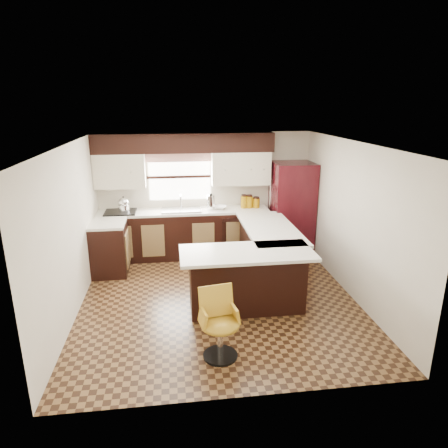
{
  "coord_description": "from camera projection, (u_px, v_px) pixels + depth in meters",
  "views": [
    {
      "loc": [
        -0.65,
        -5.6,
        2.97
      ],
      "look_at": [
        0.15,
        0.45,
        1.08
      ],
      "focal_mm": 32.0,
      "sensor_mm": 36.0,
      "label": 1
    }
  ],
  "objects": [
    {
      "name": "canister_med",
      "position": [
        249.0,
        202.0,
        7.88
      ],
      "size": [
        0.14,
        0.14,
        0.23
      ],
      "primitive_type": "cylinder",
      "color": "#966906",
      "rests_on": "counter_back"
    },
    {
      "name": "floor",
      "position": [
        219.0,
        299.0,
        6.27
      ],
      "size": [
        4.4,
        4.4,
        0.0
      ],
      "primitive_type": "plane",
      "color": "#49301A",
      "rests_on": "ground"
    },
    {
      "name": "canister_small",
      "position": [
        256.0,
        203.0,
        7.9
      ],
      "size": [
        0.14,
        0.14,
        0.18
      ],
      "primitive_type": "cylinder",
      "color": "#966906",
      "rests_on": "counter_back"
    },
    {
      "name": "percolator",
      "position": [
        211.0,
        202.0,
        7.76
      ],
      "size": [
        0.15,
        0.15,
        0.28
      ],
      "primitive_type": "cylinder",
      "color": "silver",
      "rests_on": "counter_back"
    },
    {
      "name": "wall_right",
      "position": [
        353.0,
        221.0,
        6.18
      ],
      "size": [
        0.0,
        4.4,
        4.4
      ],
      "primitive_type": "plane",
      "rotation": [
        1.57,
        0.0,
        -1.57
      ],
      "color": "beige",
      "rests_on": "floor"
    },
    {
      "name": "canister_large",
      "position": [
        244.0,
        202.0,
        7.86
      ],
      "size": [
        0.13,
        0.13,
        0.24
      ],
      "primitive_type": "cylinder",
      "color": "#966906",
      "rests_on": "counter_back"
    },
    {
      "name": "wall_left",
      "position": [
        71.0,
        232.0,
        5.65
      ],
      "size": [
        0.0,
        4.4,
        4.4
      ],
      "primitive_type": "plane",
      "rotation": [
        1.57,
        0.0,
        1.57
      ],
      "color": "beige",
      "rests_on": "floor"
    },
    {
      "name": "ceiling",
      "position": [
        218.0,
        144.0,
        5.56
      ],
      "size": [
        4.4,
        4.4,
        0.0
      ],
      "primitive_type": "plane",
      "rotation": [
        3.14,
        0.0,
        0.0
      ],
      "color": "silver",
      "rests_on": "wall_back"
    },
    {
      "name": "bar_chair",
      "position": [
        220.0,
        325.0,
        4.72
      ],
      "size": [
        0.53,
        0.53,
        0.86
      ],
      "primitive_type": null,
      "rotation": [
        0.0,
        0.0,
        0.17
      ],
      "color": "#BB8D21",
      "rests_on": "floor"
    },
    {
      "name": "counter_pen_return",
      "position": [
        247.0,
        253.0,
        5.62
      ],
      "size": [
        1.89,
        0.84,
        0.04
      ],
      "primitive_type": "cube",
      "color": "silver",
      "rests_on": "peninsula_return"
    },
    {
      "name": "dishwasher",
      "position": [
        237.0,
        238.0,
        7.74
      ],
      "size": [
        0.58,
        0.03,
        0.78
      ],
      "primitive_type": "cube",
      "color": "black",
      "rests_on": "floor"
    },
    {
      "name": "counter_pen_long",
      "position": [
        270.0,
        228.0,
        6.71
      ],
      "size": [
        0.84,
        1.95,
        0.04
      ],
      "primitive_type": "cube",
      "color": "silver",
      "rests_on": "peninsula_long"
    },
    {
      "name": "window_pane",
      "position": [
        180.0,
        177.0,
        7.81
      ],
      "size": [
        1.2,
        0.02,
        0.9
      ],
      "primitive_type": "cube",
      "color": "white",
      "rests_on": "wall_back"
    },
    {
      "name": "sink",
      "position": [
        181.0,
        210.0,
        7.7
      ],
      "size": [
        0.75,
        0.45,
        0.03
      ],
      "primitive_type": "cube",
      "color": "#B2B2B7",
      "rests_on": "counter_back"
    },
    {
      "name": "base_cab_left",
      "position": [
        110.0,
        249.0,
        7.09
      ],
      "size": [
        0.6,
        0.7,
        0.9
      ],
      "primitive_type": "cube",
      "color": "black",
      "rests_on": "floor"
    },
    {
      "name": "cooktop",
      "position": [
        120.0,
        212.0,
        7.56
      ],
      "size": [
        0.58,
        0.5,
        0.02
      ],
      "primitive_type": "cube",
      "color": "black",
      "rests_on": "counter_back"
    },
    {
      "name": "peninsula_long",
      "position": [
        266.0,
        255.0,
        6.84
      ],
      "size": [
        0.6,
        1.95,
        0.9
      ],
      "primitive_type": "cube",
      "color": "black",
      "rests_on": "floor"
    },
    {
      "name": "wall_front",
      "position": [
        245.0,
        294.0,
        3.83
      ],
      "size": [
        4.4,
        0.0,
        4.4
      ],
      "primitive_type": "plane",
      "rotation": [
        -1.57,
        0.0,
        0.0
      ],
      "color": "beige",
      "rests_on": "floor"
    },
    {
      "name": "valance",
      "position": [
        179.0,
        157.0,
        7.66
      ],
      "size": [
        1.3,
        0.06,
        0.18
      ],
      "primitive_type": "cube",
      "color": "#D19B93",
      "rests_on": "wall_back"
    },
    {
      "name": "wall_back",
      "position": [
        205.0,
        193.0,
        8.0
      ],
      "size": [
        4.4,
        0.0,
        4.4
      ],
      "primitive_type": "plane",
      "rotation": [
        1.57,
        0.0,
        0.0
      ],
      "color": "beige",
      "rests_on": "floor"
    },
    {
      "name": "soffit",
      "position": [
        184.0,
        143.0,
        7.48
      ],
      "size": [
        3.4,
        0.35,
        0.36
      ],
      "primitive_type": "cube",
      "color": "black",
      "rests_on": "wall_back"
    },
    {
      "name": "peninsula_return",
      "position": [
        247.0,
        281.0,
        5.85
      ],
      "size": [
        1.65,
        0.6,
        0.9
      ],
      "primitive_type": "cube",
      "color": "black",
      "rests_on": "floor"
    },
    {
      "name": "upper_cab_left",
      "position": [
        120.0,
        171.0,
        7.48
      ],
      "size": [
        0.94,
        0.35,
        0.64
      ],
      "primitive_type": "cube",
      "color": "beige",
      "rests_on": "wall_back"
    },
    {
      "name": "counter_left",
      "position": [
        108.0,
        224.0,
        6.96
      ],
      "size": [
        0.6,
        0.7,
        0.04
      ],
      "primitive_type": "cube",
      "color": "silver",
      "rests_on": "base_cab_left"
    },
    {
      "name": "kettle",
      "position": [
        124.0,
        204.0,
        7.52
      ],
      "size": [
        0.21,
        0.21,
        0.29
      ],
      "primitive_type": null,
      "color": "silver",
      "rests_on": "cooktop"
    },
    {
      "name": "mixing_bowl",
      "position": [
        220.0,
        207.0,
        7.81
      ],
      "size": [
        0.33,
        0.33,
        0.06
      ],
      "primitive_type": "imported",
      "rotation": [
        0.0,
        0.0,
        -0.39
      ],
      "color": "white",
      "rests_on": "counter_back"
    },
    {
      "name": "upper_cab_right",
      "position": [
        241.0,
        168.0,
        7.76
      ],
      "size": [
        1.14,
        0.35,
        0.64
      ],
      "primitive_type": "cube",
      "color": "beige",
      "rests_on": "wall_back"
    },
    {
      "name": "refrigerator",
      "position": [
        291.0,
        209.0,
        7.94
      ],
      "size": [
        0.79,
        0.76,
        1.84
      ],
      "primitive_type": "cube",
      "color": "#37090F",
      "rests_on": "floor"
    },
    {
      "name": "counter_back",
      "position": [
        184.0,
        211.0,
        7.74
      ],
      "size": [
        3.3,
        0.6,
        0.04
      ],
      "primitive_type": "cube",
      "color": "silver",
      "rests_on": "base_cab_back"
    },
    {
      "name": "base_cab_back",
      "position": [
        185.0,
        234.0,
        7.88
      ],
      "size": [
        3.3,
        0.6,
        0.9
      ],
      "primitive_type": "cube",
      "color": "black",
      "rests_on": "floor"
    }
  ]
}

